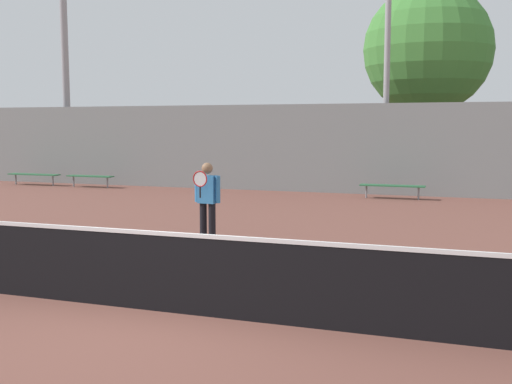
{
  "coord_description": "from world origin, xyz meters",
  "views": [
    {
      "loc": [
        3.46,
        -6.5,
        2.31
      ],
      "look_at": [
        -0.6,
        5.43,
        0.91
      ],
      "focal_mm": 42.0,
      "sensor_mm": 36.0,
      "label": 1
    }
  ],
  "objects": [
    {
      "name": "tennis_net",
      "position": [
        0.0,
        0.0,
        0.52
      ],
      "size": [
        11.8,
        0.09,
        1.01
      ],
      "color": "black",
      "rests_on": "ground_plane"
    },
    {
      "name": "bench_courtside_far",
      "position": [
        -12.26,
        12.75,
        0.4
      ],
      "size": [
        2.2,
        0.4,
        0.44
      ],
      "color": "#28663D",
      "rests_on": "ground_plane"
    },
    {
      "name": "light_pole_far_right",
      "position": [
        -12.2,
        14.88,
        5.5
      ],
      "size": [
        0.9,
        0.6,
        9.76
      ],
      "color": "#939399",
      "rests_on": "ground_plane"
    },
    {
      "name": "back_fence",
      "position": [
        0.0,
        13.83,
        1.53
      ],
      "size": [
        31.87,
        0.06,
        3.06
      ],
      "color": "gray",
      "rests_on": "ground_plane"
    },
    {
      "name": "tree_green_tall",
      "position": [
        2.17,
        17.56,
        5.17
      ],
      "size": [
        4.85,
        4.85,
        7.6
      ],
      "color": "brown",
      "rests_on": "ground_plane"
    },
    {
      "name": "bench_courtside_near",
      "position": [
        1.48,
        12.75,
        0.4
      ],
      "size": [
        2.03,
        0.4,
        0.44
      ],
      "color": "#28663D",
      "rests_on": "ground_plane"
    },
    {
      "name": "tennis_player",
      "position": [
        -1.2,
        4.22,
        0.9
      ],
      "size": [
        0.56,
        0.43,
        1.59
      ],
      "rotation": [
        0.0,
        0.0,
        -0.11
      ],
      "color": "black",
      "rests_on": "ground_plane"
    },
    {
      "name": "bench_adjacent_court",
      "position": [
        -9.7,
        12.75,
        0.4
      ],
      "size": [
        1.86,
        0.4,
        0.44
      ],
      "color": "#28663D",
      "rests_on": "ground_plane"
    },
    {
      "name": "ground_plane",
      "position": [
        0.0,
        0.0,
        0.0
      ],
      "size": [
        100.0,
        100.0,
        0.0
      ],
      "primitive_type": "plane",
      "color": "brown"
    }
  ]
}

